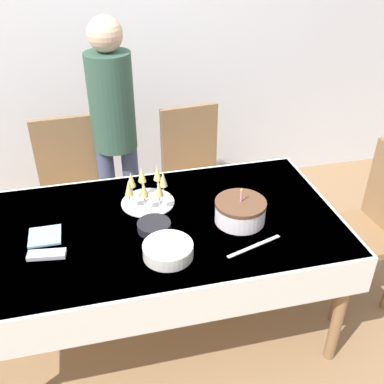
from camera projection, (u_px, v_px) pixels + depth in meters
ground_plane at (159, 326)px, 2.64m from camera, size 12.00×12.00×0.00m
wall_back at (114, 28)px, 3.24m from camera, size 8.00×0.05×2.70m
dining_table at (155, 239)px, 2.30m from camera, size 1.88×0.99×0.75m
dining_chair_far_left at (71, 186)px, 2.94m from camera, size 0.44×0.44×0.97m
dining_chair_far_right at (194, 171)px, 3.10m from camera, size 0.46×0.46×0.97m
dining_chair_right_end at (370, 222)px, 2.61m from camera, size 0.44×0.44×0.97m
birthday_cake at (240, 211)px, 2.23m from camera, size 0.26×0.26×0.19m
champagne_tray at (147, 188)px, 2.34m from camera, size 0.28×0.28×0.18m
plate_stack_main at (168, 250)px, 2.02m from camera, size 0.23×0.23×0.06m
plate_stack_dessert at (154, 226)px, 2.19m from camera, size 0.16×0.16×0.04m
cake_knife at (254, 246)px, 2.09m from camera, size 0.29×0.11×0.00m
fork_pile at (47, 255)px, 2.02m from camera, size 0.18×0.08×0.02m
napkin_pile at (45, 236)px, 2.14m from camera, size 0.15×0.15×0.01m
person_standing at (113, 120)px, 2.83m from camera, size 0.28×0.28×1.58m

